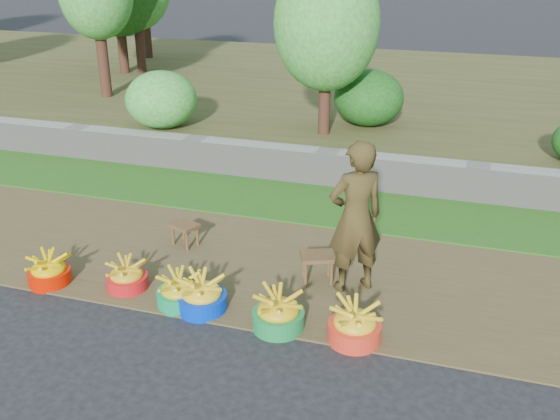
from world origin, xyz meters
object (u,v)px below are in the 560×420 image
(basin_b, at_px, (127,277))
(basin_e, at_px, (278,313))
(basin_c, at_px, (179,292))
(basin_a, at_px, (49,271))
(stool_left, at_px, (185,228))
(vendor_woman, at_px, (356,218))
(basin_d, at_px, (202,296))
(stool_right, at_px, (318,260))
(basin_f, at_px, (355,325))

(basin_b, xyz_separation_m, basin_e, (1.81, -0.22, 0.02))
(basin_c, distance_m, basin_e, 1.12)
(basin_a, height_order, stool_left, basin_a)
(vendor_woman, bearing_deg, basin_b, -17.66)
(basin_e, distance_m, stool_left, 2.12)
(basin_c, relative_size, vendor_woman, 0.29)
(basin_c, height_order, basin_d, basin_d)
(basin_b, relative_size, vendor_woman, 0.27)
(basin_d, relative_size, stool_left, 1.28)
(basin_c, xyz_separation_m, basin_e, (1.12, -0.09, 0.01))
(basin_d, xyz_separation_m, vendor_woman, (1.41, 0.88, 0.69))
(stool_right, xyz_separation_m, vendor_woman, (0.40, -0.03, 0.58))
(stool_left, bearing_deg, basin_b, -98.75)
(basin_d, relative_size, stool_right, 1.14)
(basin_c, xyz_separation_m, basin_d, (0.27, -0.02, 0.01))
(basin_a, relative_size, vendor_woman, 0.28)
(basin_d, bearing_deg, basin_e, -4.87)
(basin_d, xyz_separation_m, stool_left, (-0.79, 1.28, 0.08))
(basin_a, height_order, vendor_woman, vendor_woman)
(basin_d, height_order, basin_f, basin_f)
(basin_b, relative_size, basin_f, 0.87)
(basin_d, distance_m, stool_right, 1.36)
(stool_left, bearing_deg, basin_e, -39.44)
(basin_c, relative_size, basin_f, 0.93)
(basin_b, bearing_deg, basin_c, -10.53)
(basin_f, xyz_separation_m, vendor_woman, (-0.20, 0.93, 0.69))
(stool_left, height_order, stool_right, stool_right)
(basin_f, xyz_separation_m, stool_right, (-0.61, 0.96, 0.11))
(basin_b, height_order, basin_c, basin_c)
(basin_a, bearing_deg, basin_e, -1.46)
(stool_right, bearing_deg, basin_a, -162.33)
(basin_a, distance_m, stool_right, 3.00)
(basin_e, bearing_deg, basin_d, 175.13)
(basin_a, xyz_separation_m, vendor_woman, (3.26, 0.88, 0.71))
(basin_e, distance_m, stool_right, 1.00)
(basin_a, relative_size, stool_left, 1.16)
(basin_f, height_order, vendor_woman, vendor_woman)
(basin_f, bearing_deg, basin_a, 179.14)
(basin_e, height_order, vendor_woman, vendor_woman)
(basin_d, xyz_separation_m, stool_right, (1.00, 0.91, 0.11))
(basin_c, bearing_deg, stool_left, 112.55)
(basin_d, xyz_separation_m, basin_f, (1.61, -0.06, 0.00))
(basin_a, xyz_separation_m, basin_c, (1.58, 0.03, 0.00))
(vendor_woman, bearing_deg, basin_d, -2.75)
(basin_a, relative_size, basin_f, 0.90)
(basin_a, bearing_deg, basin_d, 0.11)
(basin_a, bearing_deg, basin_b, 9.83)
(basin_b, distance_m, basin_d, 0.97)
(basin_c, relative_size, basin_e, 0.93)
(basin_f, bearing_deg, basin_d, 178.03)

